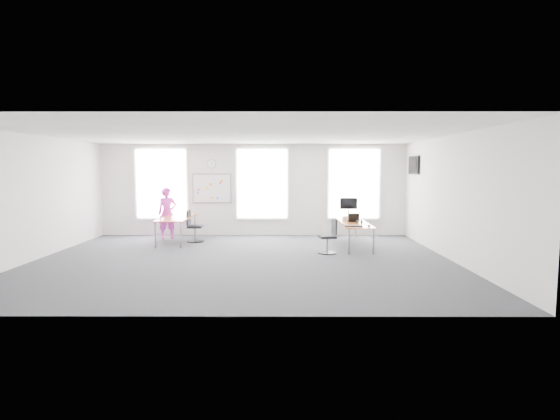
{
  "coord_description": "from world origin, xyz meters",
  "views": [
    {
      "loc": [
        0.93,
        -10.31,
        2.19
      ],
      "look_at": [
        0.89,
        1.2,
        1.1
      ],
      "focal_mm": 28.0,
      "sensor_mm": 36.0,
      "label": 1
    }
  ],
  "objects_px": {
    "desk_right": "(353,223)",
    "headphones": "(359,222)",
    "chair_left": "(193,228)",
    "desk_left": "(176,219)",
    "chair_right": "(329,238)",
    "monitor": "(349,205)",
    "keyboard": "(354,226)",
    "person": "(167,213)"
  },
  "relations": [
    {
      "from": "desk_right",
      "to": "chair_right",
      "type": "height_order",
      "value": "chair_right"
    },
    {
      "from": "chair_right",
      "to": "person",
      "type": "xyz_separation_m",
      "value": [
        -4.83,
        2.43,
        0.41
      ]
    },
    {
      "from": "chair_right",
      "to": "person",
      "type": "bearing_deg",
      "value": -126.75
    },
    {
      "from": "chair_right",
      "to": "desk_right",
      "type": "bearing_deg",
      "value": 136.1
    },
    {
      "from": "desk_left",
      "to": "person",
      "type": "relative_size",
      "value": 1.29
    },
    {
      "from": "desk_right",
      "to": "chair_left",
      "type": "height_order",
      "value": "chair_left"
    },
    {
      "from": "desk_left",
      "to": "headphones",
      "type": "bearing_deg",
      "value": -9.59
    },
    {
      "from": "desk_left",
      "to": "person",
      "type": "bearing_deg",
      "value": 121.75
    },
    {
      "from": "desk_left",
      "to": "chair_left",
      "type": "xyz_separation_m",
      "value": [
        0.48,
        0.12,
        -0.27
      ]
    },
    {
      "from": "keyboard",
      "to": "headphones",
      "type": "xyz_separation_m",
      "value": [
        0.25,
        0.67,
        0.04
      ]
    },
    {
      "from": "headphones",
      "to": "keyboard",
      "type": "bearing_deg",
      "value": -108.92
    },
    {
      "from": "chair_left",
      "to": "headphones",
      "type": "bearing_deg",
      "value": -101.26
    },
    {
      "from": "desk_right",
      "to": "desk_left",
      "type": "bearing_deg",
      "value": 174.82
    },
    {
      "from": "chair_right",
      "to": "headphones",
      "type": "height_order",
      "value": "chair_right"
    },
    {
      "from": "headphones",
      "to": "chair_left",
      "type": "bearing_deg",
      "value": 169.59
    },
    {
      "from": "desk_right",
      "to": "monitor",
      "type": "xyz_separation_m",
      "value": [
        0.05,
        1.19,
        0.41
      ]
    },
    {
      "from": "person",
      "to": "monitor",
      "type": "distance_m",
      "value": 5.7
    },
    {
      "from": "desk_left",
      "to": "person",
      "type": "height_order",
      "value": "person"
    },
    {
      "from": "desk_right",
      "to": "person",
      "type": "bearing_deg",
      "value": 167.83
    },
    {
      "from": "desk_right",
      "to": "headphones",
      "type": "bearing_deg",
      "value": -77.58
    },
    {
      "from": "desk_right",
      "to": "monitor",
      "type": "height_order",
      "value": "monitor"
    },
    {
      "from": "person",
      "to": "monitor",
      "type": "xyz_separation_m",
      "value": [
        5.69,
        -0.03,
        0.24
      ]
    },
    {
      "from": "desk_left",
      "to": "chair_left",
      "type": "distance_m",
      "value": 0.56
    },
    {
      "from": "chair_right",
      "to": "monitor",
      "type": "bearing_deg",
      "value": 150.2
    },
    {
      "from": "headphones",
      "to": "monitor",
      "type": "distance_m",
      "value": 1.64
    },
    {
      "from": "monitor",
      "to": "desk_right",
      "type": "bearing_deg",
      "value": -87.32
    },
    {
      "from": "chair_left",
      "to": "headphones",
      "type": "distance_m",
      "value": 4.91
    },
    {
      "from": "keyboard",
      "to": "monitor",
      "type": "height_order",
      "value": "monitor"
    },
    {
      "from": "desk_left",
      "to": "desk_right",
      "type": "bearing_deg",
      "value": -5.18
    },
    {
      "from": "desk_left",
      "to": "monitor",
      "type": "height_order",
      "value": "monitor"
    },
    {
      "from": "person",
      "to": "chair_left",
      "type": "bearing_deg",
      "value": -58.63
    },
    {
      "from": "chair_left",
      "to": "desk_left",
      "type": "bearing_deg",
      "value": 104.56
    },
    {
      "from": "desk_right",
      "to": "keyboard",
      "type": "xyz_separation_m",
      "value": [
        -0.16,
        -1.09,
        0.06
      ]
    },
    {
      "from": "person",
      "to": "monitor",
      "type": "height_order",
      "value": "person"
    },
    {
      "from": "keyboard",
      "to": "monitor",
      "type": "relative_size",
      "value": 0.75
    },
    {
      "from": "desk_right",
      "to": "desk_left",
      "type": "xyz_separation_m",
      "value": [
        -5.18,
        0.47,
        0.05
      ]
    },
    {
      "from": "chair_right",
      "to": "keyboard",
      "type": "bearing_deg",
      "value": 90.43
    },
    {
      "from": "desk_left",
      "to": "person",
      "type": "xyz_separation_m",
      "value": [
        -0.46,
        0.75,
        0.11
      ]
    },
    {
      "from": "headphones",
      "to": "person",
      "type": "bearing_deg",
      "value": 165.53
    },
    {
      "from": "chair_right",
      "to": "desk_left",
      "type": "bearing_deg",
      "value": -121.1
    },
    {
      "from": "keyboard",
      "to": "chair_right",
      "type": "bearing_deg",
      "value": -153.78
    },
    {
      "from": "keyboard",
      "to": "person",
      "type": "bearing_deg",
      "value": 172.93
    }
  ]
}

